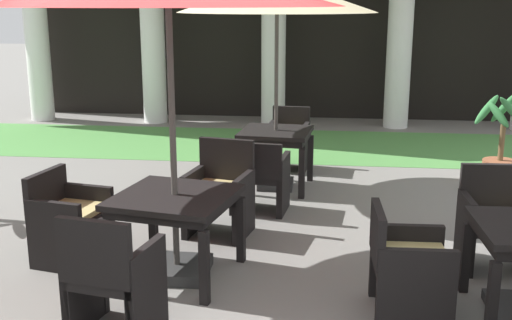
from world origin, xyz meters
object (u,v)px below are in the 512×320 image
patio_chair_near_foreground_west (69,218)px  patio_chair_far_back_south (260,177)px  patio_chair_near_foreground_south (112,278)px  patio_chair_near_foreground_north (220,193)px  potted_palm_right_edge (500,153)px  patio_chair_mid_left_west (407,264)px  patio_chair_far_back_north (288,141)px  patio_table_near_foreground (175,205)px  patio_table_far_back (276,139)px  patio_chair_mid_left_north (497,222)px

patio_chair_near_foreground_west → patio_chair_far_back_south: size_ratio=0.99×
patio_chair_near_foreground_west → patio_chair_near_foreground_south: 1.49m
patio_chair_near_foreground_north → patio_chair_far_back_south: size_ratio=1.13×
patio_chair_far_back_south → potted_palm_right_edge: size_ratio=0.70×
patio_chair_mid_left_west → potted_palm_right_edge: 4.10m
patio_chair_far_back_north → patio_chair_mid_left_west: bearing=111.4°
patio_table_near_foreground → patio_chair_near_foreground_west: (-1.03, 0.20, -0.23)m
patio_chair_near_foreground_north → patio_chair_far_back_north: 2.70m
potted_palm_right_edge → patio_chair_far_back_south: bearing=-152.6°
patio_chair_near_foreground_north → potted_palm_right_edge: 4.00m
patio_chair_near_foreground_south → patio_chair_mid_left_west: (2.08, 0.58, -0.04)m
patio_chair_near_foreground_north → patio_table_far_back: patio_chair_near_foreground_north is taller
patio_chair_near_foreground_west → patio_chair_mid_left_west: patio_chair_near_foreground_west is taller
patio_table_near_foreground → patio_table_far_back: (0.63, 2.73, 0.00)m
patio_chair_near_foreground_west → patio_table_far_back: 3.03m
patio_chair_far_back_south → potted_palm_right_edge: (2.97, 1.54, -0.01)m
patio_chair_mid_left_north → patio_chair_mid_left_west: 1.30m
patio_table_far_back → potted_palm_right_edge: (2.87, 0.58, -0.24)m
patio_chair_near_foreground_south → patio_chair_far_back_south: size_ratio=1.11×
patio_chair_mid_left_west → potted_palm_right_edge: size_ratio=0.69×
patio_table_far_back → potted_palm_right_edge: 2.94m
patio_chair_mid_left_west → patio_chair_far_back_north: size_ratio=0.96×
patio_chair_near_foreground_north → patio_chair_near_foreground_south: size_ratio=1.02×
patio_chair_far_back_south → patio_chair_mid_left_west: bearing=-52.9°
patio_table_near_foreground → patio_chair_mid_left_north: patio_chair_mid_left_north is taller
patio_chair_near_foreground_west → potted_palm_right_edge: potted_palm_right_edge is taller
patio_table_near_foreground → patio_chair_near_foreground_west: bearing=168.9°
patio_chair_far_back_north → patio_table_near_foreground: bearing=84.8°
patio_chair_near_foreground_south → potted_palm_right_edge: size_ratio=0.77×
patio_chair_near_foreground_north → patio_table_far_back: bearing=-93.0°
patio_chair_far_back_north → patio_chair_far_back_south: patio_chair_far_back_north is taller
patio_table_near_foreground → patio_chair_near_foreground_south: (-0.20, -1.04, -0.20)m
patio_table_near_foreground → patio_chair_mid_left_north: size_ratio=1.24×
potted_palm_right_edge → patio_chair_far_back_north: bearing=172.1°
patio_chair_near_foreground_south → patio_chair_near_foreground_north: bearing=90.0°
patio_chair_mid_left_north → patio_table_far_back: size_ratio=0.96×
patio_chair_near_foreground_south → patio_table_far_back: size_ratio=0.99×
patio_chair_far_back_south → patio_chair_near_foreground_north: bearing=-108.2°
patio_chair_far_back_north → patio_chair_near_foreground_west: bearing=69.1°
patio_chair_near_foreground_west → patio_chair_near_foreground_south: patio_chair_near_foreground_south is taller
patio_chair_near_foreground_north → patio_chair_near_foreground_south: 2.12m
patio_chair_mid_left_west → patio_chair_far_back_south: patio_chair_far_back_south is taller
patio_table_near_foreground → patio_table_far_back: 2.80m
potted_palm_right_edge → patio_chair_near_foreground_north: bearing=-145.5°
patio_chair_near_foreground_west → patio_chair_near_foreground_south: size_ratio=0.89×
patio_chair_mid_left_west → patio_chair_far_back_north: patio_chair_far_back_north is taller
patio_table_near_foreground → potted_palm_right_edge: potted_palm_right_edge is taller
patio_chair_far_back_south → patio_chair_mid_left_north: bearing=-23.9°
patio_chair_far_back_south → patio_chair_near_foreground_west: bearing=-129.1°
patio_chair_near_foreground_west → patio_chair_mid_left_north: 3.80m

